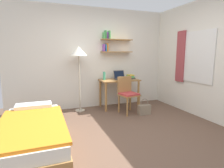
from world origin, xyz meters
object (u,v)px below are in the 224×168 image
Objects in this scene: desk at (119,85)px; book_stack at (130,77)px; standing_lamp at (79,54)px; water_bottle at (104,76)px; handbag at (144,109)px; bed at (33,136)px; desk_chair at (128,93)px; laptop at (120,77)px.

book_stack is at bearing 4.98° from desk.
water_bottle is (0.65, 0.03, -0.55)m from standing_lamp.
book_stack is 0.67× the size of handbag.
standing_lamp reaches higher than water_bottle.
water_bottle reaches higher than bed.
desk_chair reaches higher than bed.
standing_lamp is at bearing 153.40° from desk_chair.
water_bottle is (-0.41, 0.56, 0.36)m from desk_chair.
standing_lamp is at bearing 178.91° from desk.
laptop is (2.11, 1.75, 0.57)m from bed.
standing_lamp reaches higher than handbag.
desk is 2.62× the size of handbag.
standing_lamp reaches higher than desk_chair.
desk_chair is at bearing -93.31° from laptop.
bed is 2.30m from standing_lamp.
water_bottle reaches higher than desk_chair.
handbag is at bearing -30.73° from standing_lamp.
desk is 0.40m from book_stack.
book_stack is 1.06m from handbag.
desk_chair is 3.45× the size of book_stack.
desk_chair is 2.29× the size of handbag.
desk_chair reaches higher than handbag.
standing_lamp is 5.32× the size of laptop.
desk is 3.94× the size of book_stack.
book_stack reaches higher than handbag.
laptop reaches higher than bed.
laptop is 1.41× the size of water_bottle.
handbag is (1.37, -0.81, -1.28)m from standing_lamp.
desk is 1.14× the size of desk_chair.
bed is 2.10× the size of desk_chair.
desk_chair is at bearing -121.79° from book_stack.
laptop is 0.30m from book_stack.
bed reaches higher than handbag.
standing_lamp reaches higher than book_stack.
handbag is (0.27, -0.86, -0.68)m from laptop.
water_bottle is at bearing 178.82° from book_stack.
handbag is (0.31, -0.79, -0.48)m from desk.
book_stack is at bearing 0.40° from standing_lamp.
bed is 2.69m from desk.
water_bottle is at bearing 173.57° from desk.
desk_chair is 4.13× the size of water_bottle.
desk is at bearing 39.16° from bed.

